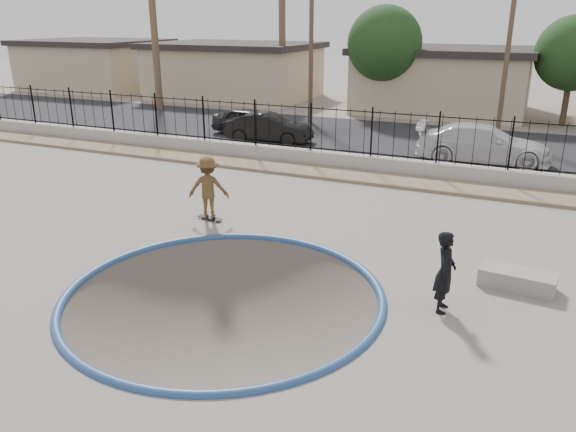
% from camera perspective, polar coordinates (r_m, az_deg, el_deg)
% --- Properties ---
extents(ground, '(120.00, 120.00, 2.20)m').
position_cam_1_polar(ground, '(24.09, 9.29, 2.96)').
color(ground, '#6E675C').
rests_on(ground, ground).
extents(bowl_pit, '(6.84, 6.84, 1.80)m').
position_cam_1_polar(bowl_pit, '(12.39, -6.53, -8.02)').
color(bowl_pit, '#484037').
rests_on(bowl_pit, ground).
extents(coping_ring, '(7.04, 7.04, 0.20)m').
position_cam_1_polar(coping_ring, '(12.39, -6.53, -8.02)').
color(coping_ring, navy).
rests_on(coping_ring, ground).
extents(rock_strip, '(42.00, 1.60, 0.11)m').
position_cam_1_polar(rock_strip, '(21.18, 7.47, 3.97)').
color(rock_strip, '#8A7D5A').
rests_on(rock_strip, ground).
extents(retaining_wall, '(42.00, 0.45, 0.60)m').
position_cam_1_polar(retaining_wall, '(22.14, 8.33, 5.28)').
color(retaining_wall, gray).
rests_on(retaining_wall, ground).
extents(fence, '(40.00, 0.04, 1.80)m').
position_cam_1_polar(fence, '(21.87, 8.49, 8.32)').
color(fence, black).
rests_on(fence, retaining_wall).
extents(street, '(90.00, 8.00, 0.04)m').
position_cam_1_polar(street, '(28.55, 12.07, 7.72)').
color(street, black).
rests_on(street, ground).
extents(house_west_far, '(10.60, 8.60, 3.90)m').
position_cam_1_polar(house_west_far, '(50.11, -19.00, 14.38)').
color(house_west_far, tan).
rests_on(house_west_far, ground).
extents(house_west, '(11.60, 8.60, 3.90)m').
position_cam_1_polar(house_west, '(42.47, -5.48, 14.54)').
color(house_west, tan).
rests_on(house_west, ground).
extents(house_center, '(10.60, 8.60, 3.90)m').
position_cam_1_polar(house_center, '(37.52, 15.53, 13.27)').
color(house_center, tan).
rests_on(house_center, ground).
extents(utility_pole_left, '(1.70, 0.24, 9.00)m').
position_cam_1_polar(utility_pole_left, '(31.65, 2.37, 17.82)').
color(utility_pole_left, '#473323').
rests_on(utility_pole_left, ground).
extents(utility_pole_mid, '(1.70, 0.24, 9.50)m').
position_cam_1_polar(utility_pole_mid, '(29.45, 21.63, 16.88)').
color(utility_pole_mid, '#473323').
rests_on(utility_pole_mid, ground).
extents(street_tree_left, '(4.32, 4.32, 6.36)m').
position_cam_1_polar(street_tree_left, '(34.54, 9.78, 16.87)').
color(street_tree_left, '#473323').
rests_on(street_tree_left, ground).
extents(street_tree_mid, '(3.96, 3.96, 5.83)m').
position_cam_1_polar(street_tree_mid, '(34.46, 27.02, 14.50)').
color(street_tree_mid, '#473323').
rests_on(street_tree_mid, ground).
extents(skater, '(1.34, 1.06, 1.82)m').
position_cam_1_polar(skater, '(16.58, -8.08, 2.57)').
color(skater, brown).
rests_on(skater, ground).
extents(skateboard, '(0.85, 0.35, 0.07)m').
position_cam_1_polar(skateboard, '(16.85, -7.95, -0.19)').
color(skateboard, black).
rests_on(skateboard, ground).
extents(videographer, '(0.45, 0.65, 1.73)m').
position_cam_1_polar(videographer, '(11.80, 15.67, -5.49)').
color(videographer, black).
rests_on(videographer, ground).
extents(concrete_ledge, '(1.66, 0.85, 0.40)m').
position_cam_1_polar(concrete_ledge, '(13.57, 22.26, -5.96)').
color(concrete_ledge, gray).
rests_on(concrete_ledge, ground).
extents(car_a, '(3.91, 1.60, 1.33)m').
position_cam_1_polar(car_a, '(28.78, -3.87, 9.58)').
color(car_a, black).
rests_on(car_a, street).
extents(car_b, '(4.22, 1.83, 1.35)m').
position_cam_1_polar(car_b, '(26.93, -1.96, 8.94)').
color(car_b, black).
rests_on(car_b, street).
extents(car_c, '(5.50, 2.64, 1.54)m').
position_cam_1_polar(car_c, '(24.37, 19.20, 6.94)').
color(car_c, silver).
rests_on(car_c, street).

